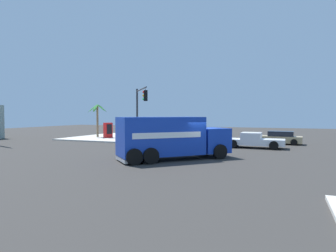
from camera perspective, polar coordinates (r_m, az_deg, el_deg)
The scene contains 9 objects.
ground_plane at distance 20.09m, azimuth 4.75°, elevation -6.36°, with size 100.00×100.00×0.00m, color #33302D.
sidewalk_corner_far at distance 37.73m, azimuth -8.58°, elevation -2.21°, with size 12.13×12.13×0.14m, color beige.
delivery_truck at distance 19.53m, azimuth 0.53°, elevation -2.23°, with size 7.18×7.09×2.85m.
traffic_light_primary at distance 28.67m, azimuth -5.53°, elevation 3.89°, with size 4.03×3.16×5.51m.
pickup_white at distance 27.36m, azimuth 16.38°, elevation -2.60°, with size 2.30×5.22×1.38m.
sedan_tan at distance 31.74m, azimuth 21.00°, elevation -2.18°, with size 2.26×4.41×1.31m.
vending_machine_red at distance 36.09m, azimuth -5.25°, elevation -0.82°, with size 1.04×1.12×1.85m.
vending_machine_blue at distance 36.62m, azimuth -11.65°, elevation -0.81°, with size 1.15×1.10×1.85m.
palm_tree_far at distance 38.11m, azimuth -13.65°, elevation 2.29°, with size 2.81×2.48×4.17m.
Camera 1 is at (-18.94, -5.98, 3.02)m, focal length 31.18 mm.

